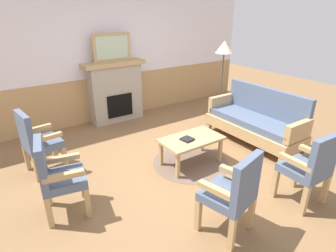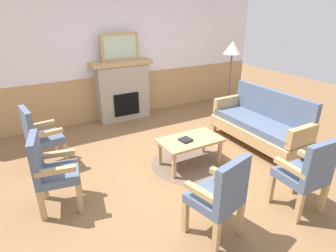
# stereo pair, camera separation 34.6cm
# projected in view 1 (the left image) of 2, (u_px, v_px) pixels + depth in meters

# --- Properties ---
(ground_plane) EXTENTS (14.00, 14.00, 0.00)m
(ground_plane) POSITION_uv_depth(u_px,v_px,m) (180.00, 165.00, 4.39)
(ground_plane) COLOR olive
(wall_back) EXTENTS (7.20, 0.14, 2.70)m
(wall_back) POSITION_uv_depth(u_px,v_px,m) (108.00, 58.00, 5.84)
(wall_back) COLOR white
(wall_back) RESTS_ON ground_plane
(fireplace) EXTENTS (1.30, 0.44, 1.28)m
(fireplace) POSITION_uv_depth(u_px,v_px,m) (115.00, 91.00, 5.92)
(fireplace) COLOR #A39989
(fireplace) RESTS_ON ground_plane
(framed_picture) EXTENTS (0.80, 0.04, 0.56)m
(framed_picture) POSITION_uv_depth(u_px,v_px,m) (112.00, 47.00, 5.56)
(framed_picture) COLOR tan
(framed_picture) RESTS_ON fireplace
(couch) EXTENTS (0.70, 1.80, 0.98)m
(couch) POSITION_uv_depth(u_px,v_px,m) (256.00, 121.00, 5.02)
(couch) COLOR tan
(couch) RESTS_ON ground_plane
(coffee_table) EXTENTS (0.96, 0.56, 0.44)m
(coffee_table) POSITION_uv_depth(u_px,v_px,m) (191.00, 141.00, 4.30)
(coffee_table) COLOR tan
(coffee_table) RESTS_ON ground_plane
(round_rug) EXTENTS (1.21, 1.21, 0.01)m
(round_rug) POSITION_uv_depth(u_px,v_px,m) (191.00, 162.00, 4.46)
(round_rug) COLOR brown
(round_rug) RESTS_ON ground_plane
(book_on_table) EXTENTS (0.20, 0.20, 0.03)m
(book_on_table) POSITION_uv_depth(u_px,v_px,m) (187.00, 139.00, 4.21)
(book_on_table) COLOR black
(book_on_table) RESTS_ON coffee_table
(armchair_near_fireplace) EXTENTS (0.56, 0.56, 0.98)m
(armchair_near_fireplace) POSITION_uv_depth(u_px,v_px,m) (56.00, 174.00, 3.18)
(armchair_near_fireplace) COLOR tan
(armchair_near_fireplace) RESTS_ON ground_plane
(armchair_by_window_left) EXTENTS (0.54, 0.54, 0.98)m
(armchair_by_window_left) POSITION_uv_depth(u_px,v_px,m) (37.00, 140.00, 4.01)
(armchair_by_window_left) COLOR tan
(armchair_by_window_left) RESTS_ON ground_plane
(armchair_front_left) EXTENTS (0.58, 0.58, 0.98)m
(armchair_front_left) POSITION_uv_depth(u_px,v_px,m) (233.00, 191.00, 2.88)
(armchair_front_left) COLOR tan
(armchair_front_left) RESTS_ON ground_plane
(armchair_front_center) EXTENTS (0.50, 0.50, 0.98)m
(armchair_front_center) POSITION_uv_depth(u_px,v_px,m) (310.00, 166.00, 3.34)
(armchair_front_center) COLOR tan
(armchair_front_center) RESTS_ON ground_plane
(floor_lamp_by_couch) EXTENTS (0.36, 0.36, 1.68)m
(floor_lamp_by_couch) POSITION_uv_depth(u_px,v_px,m) (224.00, 52.00, 5.71)
(floor_lamp_by_couch) COLOR #332D28
(floor_lamp_by_couch) RESTS_ON ground_plane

